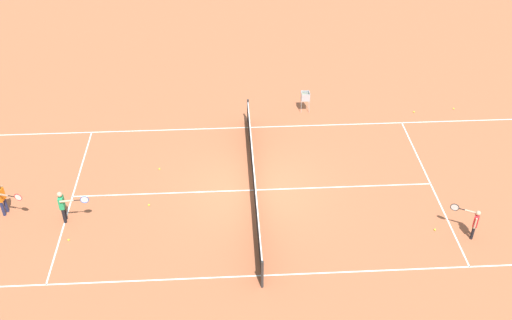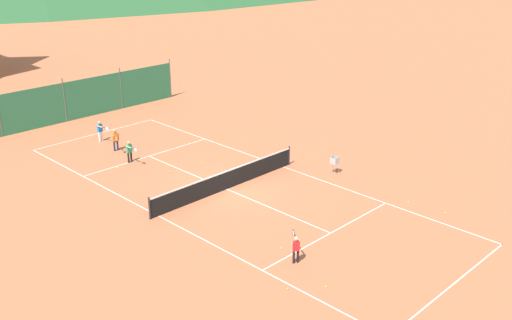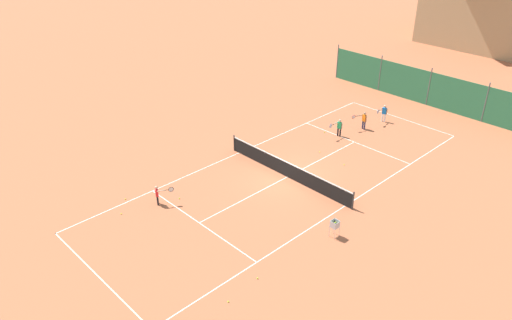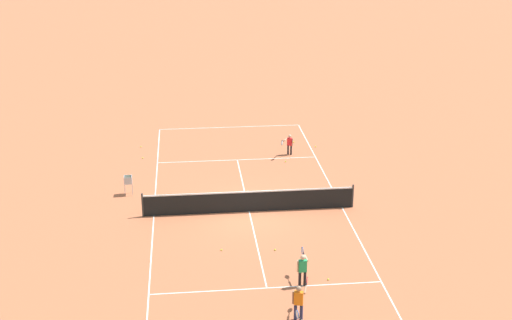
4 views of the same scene
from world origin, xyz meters
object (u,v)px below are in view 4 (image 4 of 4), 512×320
(tennis_ball_far_corner, at_px, (143,158))
(tennis_ball_service_box, at_px, (328,279))
(tennis_ball_alley_left, at_px, (141,147))
(tennis_ball_near_corner, at_px, (285,161))
(tennis_net, at_px, (249,201))
(tennis_ball_mid_court, at_px, (315,147))
(tennis_ball_by_net_right, at_px, (221,250))
(player_near_service, at_px, (299,300))
(tennis_ball_by_net_left, at_px, (294,142))
(ball_hopper, at_px, (128,181))
(tennis_ball_alley_right, at_px, (275,250))
(player_near_baseline, at_px, (289,143))
(player_far_service, at_px, (303,267))

(tennis_ball_far_corner, height_order, tennis_ball_service_box, same)
(tennis_ball_alley_left, bearing_deg, tennis_ball_far_corner, 95.23)
(tennis_ball_service_box, xyz_separation_m, tennis_ball_near_corner, (-0.19, -11.91, 0.00))
(tennis_net, distance_m, tennis_ball_alley_left, 10.24)
(tennis_ball_alley_left, xyz_separation_m, tennis_ball_mid_court, (-9.42, 0.99, 0.00))
(tennis_ball_alley_left, height_order, tennis_ball_by_net_right, same)
(player_near_service, bearing_deg, tennis_ball_far_corner, -69.96)
(tennis_ball_mid_court, bearing_deg, tennis_net, 61.04)
(tennis_ball_by_net_left, xyz_separation_m, ball_hopper, (8.63, 6.33, 0.63))
(player_near_service, height_order, tennis_ball_alley_right, player_near_service)
(player_near_baseline, height_order, tennis_ball_mid_court, player_near_baseline)
(tennis_ball_far_corner, bearing_deg, tennis_ball_alley_right, 117.14)
(player_near_baseline, relative_size, tennis_ball_service_box, 16.76)
(player_far_service, distance_m, tennis_ball_far_corner, 14.79)
(player_near_service, relative_size, tennis_ball_service_box, 18.99)
(tennis_net, bearing_deg, tennis_ball_far_corner, -55.57)
(tennis_ball_alley_left, bearing_deg, tennis_ball_service_box, 115.90)
(tennis_ball_alley_right, xyz_separation_m, ball_hopper, (5.95, -6.12, 0.63))
(player_far_service, distance_m, tennis_ball_service_box, 1.21)
(player_far_service, bearing_deg, tennis_net, -78.74)
(tennis_ball_by_net_right, bearing_deg, tennis_ball_near_corner, -112.51)
(tennis_net, height_order, tennis_ball_near_corner, tennis_net)
(tennis_ball_far_corner, bearing_deg, tennis_net, 124.43)
(tennis_ball_by_net_left, bearing_deg, tennis_ball_far_corner, 11.52)
(tennis_net, height_order, player_near_baseline, player_near_baseline)
(tennis_net, distance_m, tennis_ball_alley_right, 3.75)
(player_near_baseline, relative_size, player_far_service, 0.91)
(tennis_net, relative_size, tennis_ball_alley_right, 139.09)
(tennis_ball_alley_right, relative_size, tennis_ball_service_box, 1.00)
(tennis_ball_alley_left, xyz_separation_m, tennis_ball_service_box, (-7.28, 15.00, 0.00))
(tennis_ball_service_box, xyz_separation_m, ball_hopper, (7.54, -8.55, 0.63))
(tennis_net, height_order, player_near_service, player_near_service)
(player_near_baseline, distance_m, tennis_ball_alley_left, 8.09)
(player_near_baseline, bearing_deg, tennis_ball_by_net_right, 67.95)
(tennis_ball_mid_court, distance_m, tennis_ball_far_corner, 9.29)
(tennis_ball_alley_left, relative_size, tennis_ball_service_box, 1.00)
(player_far_service, height_order, tennis_ball_near_corner, player_far_service)
(player_near_baseline, relative_size, tennis_ball_near_corner, 16.76)
(player_near_service, xyz_separation_m, tennis_ball_far_corner, (5.67, -15.55, -0.70))
(player_near_baseline, xyz_separation_m, player_near_service, (1.98, 15.30, 0.08))
(player_near_service, relative_size, tennis_ball_alley_left, 18.99)
(tennis_ball_near_corner, bearing_deg, tennis_ball_by_net_right, 67.49)
(player_near_service, distance_m, tennis_ball_far_corner, 16.56)
(tennis_ball_far_corner, xyz_separation_m, tennis_ball_by_net_right, (-3.47, 10.57, 0.00))
(tennis_ball_alley_left, relative_size, tennis_ball_near_corner, 1.00)
(tennis_ball_mid_court, height_order, tennis_ball_near_corner, same)
(player_near_service, xyz_separation_m, tennis_ball_mid_court, (-3.59, -16.34, -0.70))
(tennis_ball_alley_left, height_order, ball_hopper, ball_hopper)
(player_far_service, bearing_deg, tennis_ball_alley_left, -67.52)
(player_near_service, distance_m, tennis_ball_by_net_right, 5.49)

